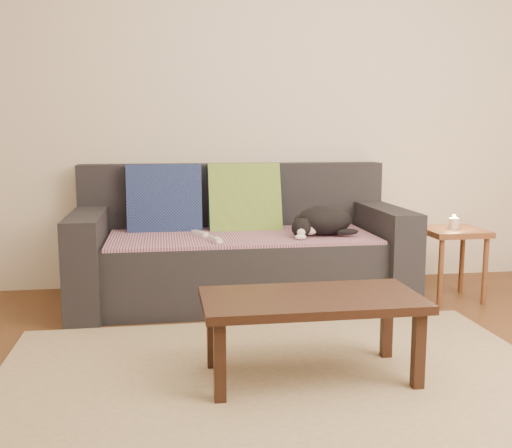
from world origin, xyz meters
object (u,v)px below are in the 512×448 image
Objects in this scene: cat at (322,221)px; wii_remote_a at (200,234)px; sofa at (240,252)px; coffee_table at (311,306)px; wii_remote_b at (216,240)px; side_table at (453,241)px.

cat is 0.77m from wii_remote_a.
sofa reaches higher than wii_remote_a.
wii_remote_a is 1.32m from coffee_table.
coffee_table is (0.33, -1.02, -0.12)m from wii_remote_b.
cat reaches higher than wii_remote_a.
sofa reaches higher than coffee_table.
wii_remote_b is 1.08m from coffee_table.
coffee_table is (-1.22, -1.12, -0.05)m from side_table.
wii_remote_a is 0.16× the size of coffee_table.
wii_remote_a is at bearing -158.22° from sofa.
coffee_table is (0.14, -1.35, 0.02)m from sofa.
coffee_table is at bearing -176.03° from wii_remote_b.
sofa reaches higher than cat.
cat is at bearing 72.81° from coffee_table.
coffee_table is at bearing -99.86° from cat.
cat is 2.87× the size of wii_remote_b.
wii_remote_b is 1.55m from side_table.
wii_remote_a and wii_remote_b have the same top height.
coffee_table is at bearing -84.07° from sofa.
cat reaches higher than side_table.
wii_remote_a reaches higher than coffee_table.
wii_remote_a is (-0.26, -0.11, 0.15)m from sofa.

